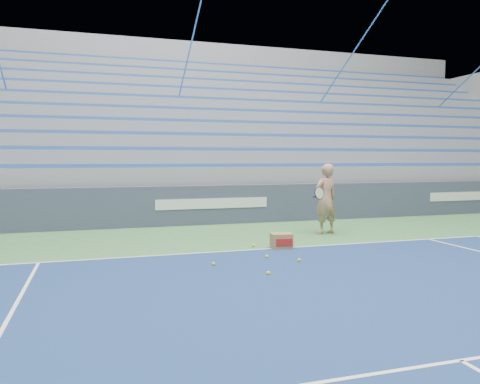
% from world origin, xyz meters
% --- Properties ---
extents(sponsor_barrier, '(30.00, 0.32, 1.10)m').
position_xyz_m(sponsor_barrier, '(0.00, 15.88, 0.55)').
color(sponsor_barrier, '#3A4158').
rests_on(sponsor_barrier, ground).
extents(bleachers, '(31.00, 9.15, 7.30)m').
position_xyz_m(bleachers, '(0.00, 21.60, 2.36)').
color(bleachers, gray).
rests_on(bleachers, ground).
extents(tennis_player, '(0.95, 0.88, 1.72)m').
position_xyz_m(tennis_player, '(2.27, 13.36, 0.86)').
color(tennis_player, tan).
rests_on(tennis_player, ground).
extents(ball_box, '(0.47, 0.39, 0.32)m').
position_xyz_m(ball_box, '(0.49, 11.88, 0.16)').
color(ball_box, olive).
rests_on(ball_box, ground).
extents(tennis_ball_0, '(0.07, 0.07, 0.07)m').
position_xyz_m(tennis_ball_0, '(-1.22, 10.78, 0.03)').
color(tennis_ball_0, '#CFDD2D').
rests_on(tennis_ball_0, ground).
extents(tennis_ball_1, '(0.07, 0.07, 0.07)m').
position_xyz_m(tennis_ball_1, '(-0.12, 11.09, 0.03)').
color(tennis_ball_1, '#CFDD2D').
rests_on(tennis_ball_1, ground).
extents(tennis_ball_2, '(0.07, 0.07, 0.07)m').
position_xyz_m(tennis_ball_2, '(0.01, 12.22, 0.03)').
color(tennis_ball_2, '#CFDD2D').
rests_on(tennis_ball_2, ground).
extents(tennis_ball_3, '(0.07, 0.07, 0.07)m').
position_xyz_m(tennis_ball_3, '(0.32, 10.62, 0.03)').
color(tennis_ball_3, '#CFDD2D').
rests_on(tennis_ball_3, ground).
extents(tennis_ball_4, '(0.07, 0.07, 0.07)m').
position_xyz_m(tennis_ball_4, '(-0.54, 9.89, 0.03)').
color(tennis_ball_4, '#CFDD2D').
rests_on(tennis_ball_4, ground).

